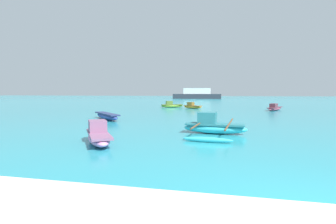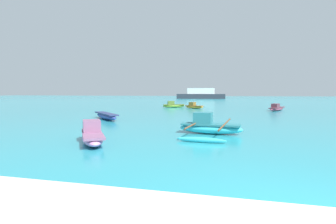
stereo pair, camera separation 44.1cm
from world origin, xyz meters
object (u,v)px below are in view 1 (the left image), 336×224
moored_boat_2 (214,127)px  moored_boat_5 (171,105)px  moored_boat_1 (98,135)px  moored_boat_0 (275,108)px  distant_ferry (197,94)px  moored_boat_4 (107,116)px  moored_boat_3 (192,106)px

moored_boat_2 → moored_boat_5: moored_boat_2 is taller
moored_boat_5 → moored_boat_1: bearing=-108.5°
moored_boat_2 → moored_boat_0: bearing=76.7°
moored_boat_2 → distant_ferry: 61.85m
moored_boat_4 → distant_ferry: (-0.13, 56.73, 0.95)m
moored_boat_0 → moored_boat_3: moored_boat_0 is taller
moored_boat_0 → moored_boat_3: size_ratio=1.48×
moored_boat_5 → distant_ferry: (-1.59, 42.16, 0.91)m
moored_boat_1 → moored_boat_3: bearing=144.7°
moored_boat_1 → moored_boat_5: bearing=151.8°
moored_boat_4 → moored_boat_1: bearing=-19.8°
moored_boat_5 → moored_boat_4: bearing=-119.3°
moored_boat_0 → moored_boat_2: 17.11m
moored_boat_2 → moored_boat_4: moored_boat_2 is taller
moored_boat_3 → moored_boat_2: bearing=-52.3°
moored_boat_4 → distant_ferry: 56.74m
moored_boat_1 → moored_boat_5: 22.49m
moored_boat_1 → moored_boat_4: bearing=170.6°
moored_boat_1 → moored_boat_2: 5.12m
moored_boat_5 → moored_boat_2: bearing=-96.2°
moored_boat_2 → moored_boat_4: size_ratio=1.42×
moored_boat_2 → moored_boat_5: (-6.01, 19.22, -0.04)m
moored_boat_1 → moored_boat_4: moored_boat_1 is taller
moored_boat_3 → distant_ferry: 43.74m
moored_boat_1 → moored_boat_5: size_ratio=0.98×
moored_boat_0 → moored_boat_5: size_ratio=1.27×
moored_boat_5 → distant_ferry: distant_ferry is taller
moored_boat_1 → moored_boat_3: (0.75, 21.04, -0.03)m
moored_boat_1 → moored_boat_2: (4.02, 3.18, 0.03)m
moored_boat_5 → moored_boat_3: bearing=-50.0°
moored_boat_0 → distant_ferry: size_ratio=0.27×
moored_boat_3 → moored_boat_0: bearing=16.8°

